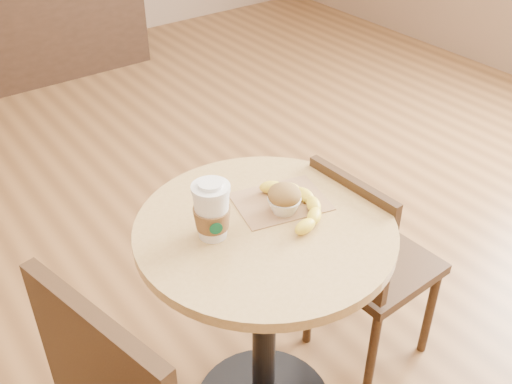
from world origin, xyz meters
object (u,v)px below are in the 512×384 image
(cafe_table, at_px, (265,290))
(chair_right, at_px, (365,261))
(muffin, at_px, (284,199))
(coffee_cup, at_px, (212,212))
(banana, at_px, (295,203))

(cafe_table, xyz_separation_m, chair_right, (0.40, -0.01, -0.10))
(cafe_table, distance_m, muffin, 0.28)
(coffee_cup, bearing_deg, cafe_table, 1.89)
(coffee_cup, relative_size, muffin, 1.76)
(chair_right, xyz_separation_m, muffin, (-0.32, 0.02, 0.36))
(chair_right, xyz_separation_m, banana, (-0.29, 0.02, 0.34))
(cafe_table, xyz_separation_m, banana, (0.10, 0.01, 0.25))
(muffin, xyz_separation_m, banana, (0.03, -0.01, -0.02))
(cafe_table, xyz_separation_m, coffee_cup, (-0.13, 0.04, 0.30))
(muffin, bearing_deg, banana, -13.45)
(coffee_cup, bearing_deg, chair_right, 15.24)
(coffee_cup, height_order, muffin, coffee_cup)
(cafe_table, bearing_deg, coffee_cup, 161.15)
(muffin, height_order, banana, muffin)
(coffee_cup, xyz_separation_m, banana, (0.23, -0.03, -0.05))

